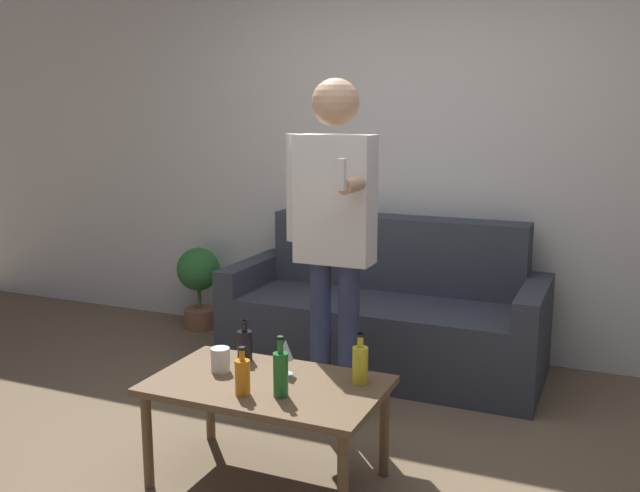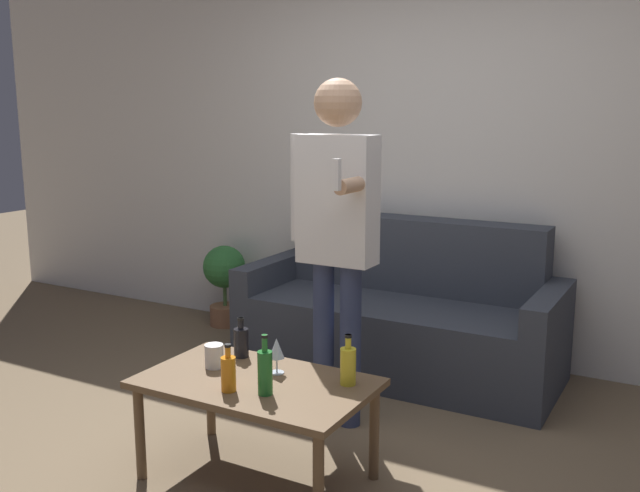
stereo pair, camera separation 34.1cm
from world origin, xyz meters
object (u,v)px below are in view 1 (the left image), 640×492
couch (385,316)px  person_standing_front (334,221)px  bottle_orange (245,344)px  coffee_table (267,393)px

couch → person_standing_front: 1.12m
couch → bottle_orange: bearing=-100.4°
couch → person_standing_front: (0.00, -0.86, 0.72)m
couch → bottle_orange: (-0.25, -1.33, 0.21)m
bottle_orange → person_standing_front: bearing=62.2°
coffee_table → bottle_orange: 0.33m
couch → person_standing_front: bearing=-89.8°
coffee_table → bottle_orange: size_ratio=5.25×
person_standing_front → bottle_orange: bearing=-117.8°
coffee_table → person_standing_front: bearing=87.7°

